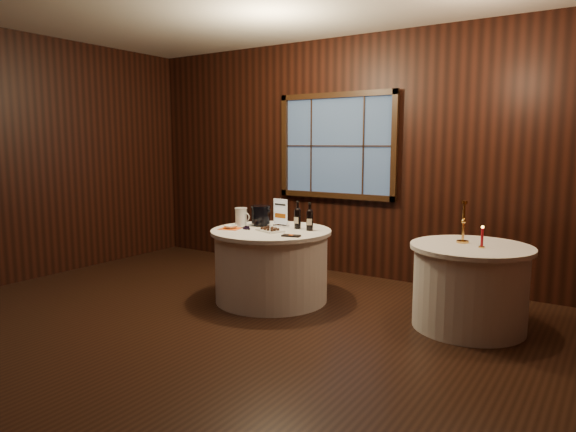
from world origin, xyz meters
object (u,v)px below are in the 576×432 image
Objects in this scene: port_bottle_right at (310,218)px; glass_pitcher at (241,217)px; chocolate_plate at (270,230)px; cracker_bowl at (231,227)px; sign_stand at (281,217)px; brass_candlestick at (463,228)px; main_table at (271,265)px; grape_bunch at (247,228)px; ice_bucket at (261,215)px; red_candle at (482,239)px; port_bottle_left at (298,217)px; side_table at (470,286)px; chocolate_box at (291,236)px.

port_bottle_right reaches higher than glass_pitcher.
chocolate_plate is 0.46m from cracker_bowl.
sign_stand reaches higher than glass_pitcher.
cracker_bowl is (0.03, -0.22, -0.08)m from glass_pitcher.
sign_stand is at bearing -175.95° from brass_candlestick.
main_table is 0.48m from grape_bunch.
grape_bunch is 2.18m from brass_candlestick.
ice_bucket is at bearing -173.91° from brass_candlestick.
glass_pitcher is 1.43× the size of cracker_bowl.
brass_candlestick reaches higher than main_table.
main_table is at bearing -178.58° from port_bottle_right.
port_bottle_right reaches higher than red_candle.
cracker_bowl is (-0.60, -0.40, -0.11)m from port_bottle_left.
sign_stand is at bearing 23.73° from ice_bucket.
port_bottle_left is (0.24, -0.03, 0.02)m from sign_stand.
brass_candlestick is (2.30, 0.57, 0.12)m from cracker_bowl.
glass_pitcher is (-0.43, 0.03, 0.49)m from main_table.
brass_candlestick reaches higher than port_bottle_right.
brass_candlestick reaches higher than red_candle.
ice_bucket is 0.68× the size of chocolate_plate.
cracker_bowl is 0.36× the size of brass_candlestick.
grape_bunch is (-0.42, -0.34, -0.11)m from port_bottle_left.
chocolate_plate is (-0.15, -0.30, -0.11)m from port_bottle_left.
sign_stand reaches higher than red_candle.
ice_bucket reaches higher than glass_pitcher.
cracker_bowl is at bearing -85.07° from glass_pitcher.
glass_pitcher is at bearing 142.84° from grape_bunch.
port_bottle_right is at bearing 8.59° from glass_pitcher.
sign_stand is at bearing -178.32° from side_table.
brass_candlestick reaches higher than chocolate_plate.
port_bottle_left is at bearing 45.81° from main_table.
cracker_bowl is (-2.40, -0.49, 0.40)m from side_table.
chocolate_plate is at bearing -39.06° from ice_bucket.
ice_bucket is 1.11× the size of glass_pitcher.
port_bottle_left reaches higher than main_table.
grape_bunch is (-0.62, 0.09, 0.01)m from chocolate_box.
brass_candlestick is (2.14, 0.23, 0.02)m from ice_bucket.
chocolate_box is at bearing -29.93° from ice_bucket.
red_candle reaches higher than cracker_bowl.
chocolate_box is at bearing -2.37° from cracker_bowl.
main_table is 6.51× the size of red_candle.
side_table is 3.28× the size of chocolate_plate.
chocolate_plate is (0.05, -0.09, 0.40)m from main_table.
ice_bucket is at bearing 31.24° from glass_pitcher.
chocolate_plate is 1.63× the size of glass_pitcher.
cracker_bowl is 2.37m from brass_candlestick.
cracker_bowl is 2.54m from red_candle.
brass_candlestick is (1.90, 0.38, 0.52)m from main_table.
grape_bunch is at bearing -150.14° from main_table.
grape_bunch is 1.12× the size of cracker_bowl.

